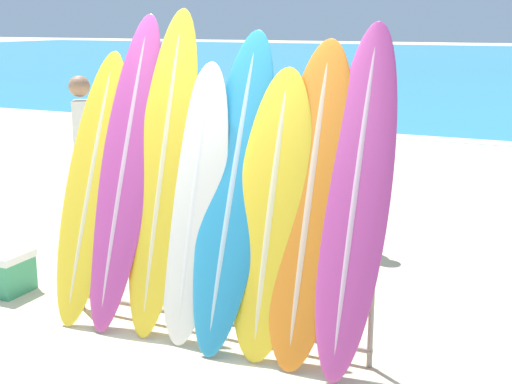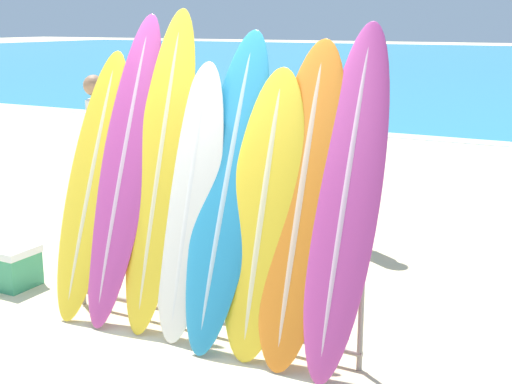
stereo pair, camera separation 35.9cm
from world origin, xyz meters
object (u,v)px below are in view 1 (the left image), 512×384
at_px(person_mid_beach, 340,155).
at_px(surfboard_slot_2, 163,172).
at_px(surfboard_slot_3, 195,203).
at_px(surfboard_rack, 212,273).
at_px(surfboard_slot_7, 356,199).
at_px(surfboard_slot_0, 91,186).
at_px(person_far_right, 83,147).
at_px(surfboard_slot_1, 125,170).
at_px(surfboard_slot_4, 233,190).
at_px(surfboard_slot_6, 310,203).
at_px(person_near_water, 318,126).
at_px(person_far_left, 242,158).
at_px(surfboard_slot_5, 271,214).

bearing_deg(person_mid_beach, surfboard_slot_2, -45.70).
distance_m(surfboard_slot_3, person_mid_beach, 2.68).
xyz_separation_m(surfboard_rack, surfboard_slot_7, (1.10, 0.06, 0.69)).
xyz_separation_m(surfboard_slot_0, surfboard_slot_2, (0.66, 0.04, 0.17)).
bearing_deg(surfboard_rack, person_far_right, 144.62).
relative_size(surfboard_slot_1, surfboard_slot_2, 0.99).
relative_size(surfboard_slot_3, surfboard_slot_4, 0.90).
bearing_deg(person_mid_beach, surfboard_slot_4, -32.31).
bearing_deg(surfboard_rack, person_mid_beach, 87.29).
xyz_separation_m(surfboard_slot_4, person_mid_beach, (-0.04, 2.61, -0.19)).
distance_m(surfboard_slot_1, surfboard_slot_3, 0.69).
distance_m(surfboard_slot_2, surfboard_slot_3, 0.38).
xyz_separation_m(surfboard_slot_6, person_far_right, (-3.48, 1.88, -0.16)).
bearing_deg(surfboard_slot_7, surfboard_slot_1, 179.71).
height_order(surfboard_slot_4, person_near_water, surfboard_slot_4).
bearing_deg(surfboard_slot_3, surfboard_slot_0, 178.91).
bearing_deg(surfboard_slot_6, person_mid_beach, 103.78).
xyz_separation_m(surfboard_slot_4, person_near_water, (-1.08, 4.78, -0.21)).
bearing_deg(surfboard_slot_2, person_far_right, 140.52).
distance_m(surfboard_rack, surfboard_slot_1, 1.08).
bearing_deg(surfboard_slot_6, person_far_right, 151.57).
distance_m(surfboard_rack, person_far_right, 3.35).
bearing_deg(person_far_right, person_mid_beach, 74.21).
bearing_deg(surfboard_rack, surfboard_slot_6, 2.96).
relative_size(surfboard_slot_1, person_near_water, 1.40).
xyz_separation_m(surfboard_slot_3, surfboard_slot_7, (1.24, 0.05, 0.15)).
bearing_deg(surfboard_slot_4, surfboard_slot_2, 178.89).
bearing_deg(person_far_left, surfboard_slot_7, -122.41).
bearing_deg(surfboard_slot_1, person_far_right, 135.71).
relative_size(surfboard_slot_7, person_mid_beach, 1.34).
xyz_separation_m(surfboard_slot_0, surfboard_slot_6, (1.89, 0.01, 0.06)).
height_order(surfboard_slot_5, person_mid_beach, surfboard_slot_5).
bearing_deg(surfboard_rack, surfboard_slot_0, 178.70).
bearing_deg(person_far_right, surfboard_slot_5, 28.48).
relative_size(surfboard_slot_5, person_far_left, 1.32).
relative_size(surfboard_slot_2, surfboard_slot_5, 1.20).
xyz_separation_m(surfboard_rack, person_far_left, (-1.05, 2.66, 0.34)).
height_order(surfboard_slot_6, person_near_water, surfboard_slot_6).
height_order(surfboard_slot_1, surfboard_slot_5, surfboard_slot_1).
xyz_separation_m(surfboard_slot_6, person_mid_beach, (-0.64, 2.63, -0.16)).
bearing_deg(surfboard_slot_7, surfboard_rack, -177.04).
distance_m(person_mid_beach, person_far_left, 1.18).
height_order(surfboard_slot_3, surfboard_slot_4, surfboard_slot_4).
distance_m(surfboard_slot_1, person_far_left, 2.63).
height_order(person_near_water, person_mid_beach, person_mid_beach).
height_order(surfboard_slot_5, person_near_water, surfboard_slot_5).
relative_size(surfboard_rack, surfboard_slot_1, 1.04).
distance_m(surfboard_slot_3, surfboard_slot_4, 0.33).
relative_size(surfboard_slot_0, surfboard_slot_4, 0.92).
distance_m(surfboard_slot_1, surfboard_slot_6, 1.58).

